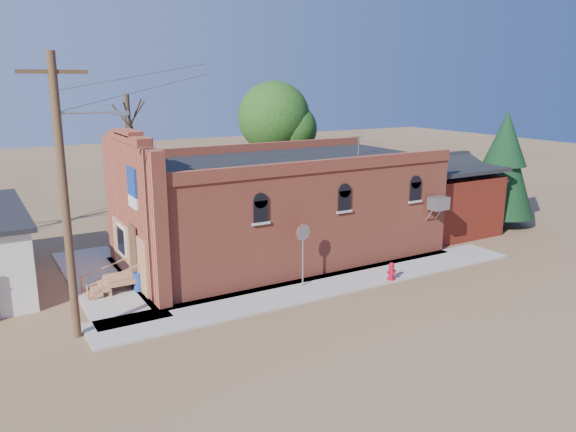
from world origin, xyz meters
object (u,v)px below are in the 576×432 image
utility_pole (66,193)px  trash_barrel (140,281)px  fire_hydrant (391,271)px  stop_sign (303,238)px  brick_bar (276,208)px

utility_pole → trash_barrel: size_ratio=12.14×
fire_hydrant → stop_sign: size_ratio=0.29×
trash_barrel → fire_hydrant: bearing=-23.7°
trash_barrel → brick_bar: bearing=11.3°
fire_hydrant → utility_pole: bearing=178.2°
brick_bar → utility_pole: bearing=-156.3°
fire_hydrant → trash_barrel: bearing=160.0°
utility_pole → stop_sign: (8.65, 0.06, -2.71)m
stop_sign → utility_pole: bearing=-164.9°
brick_bar → utility_pole: (-9.79, -4.29, 2.43)m
brick_bar → utility_pole: size_ratio=1.82×
fire_hydrant → stop_sign: (-3.55, 1.27, 1.62)m
brick_bar → stop_sign: bearing=-105.0°
trash_barrel → utility_pole: bearing=-134.3°
brick_bar → fire_hydrant: bearing=-66.3°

